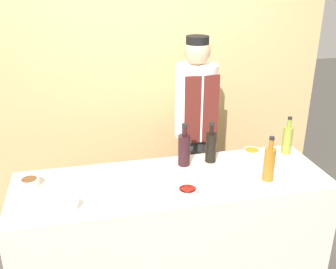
# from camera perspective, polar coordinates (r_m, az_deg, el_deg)

# --- Properties ---
(cabinet_wall) EXTENTS (3.41, 0.18, 2.40)m
(cabinet_wall) POSITION_cam_1_polar(r_m,az_deg,el_deg) (3.67, -3.66, 6.68)
(cabinet_wall) COLOR tan
(cabinet_wall) RESTS_ON ground_plane
(counter) EXTENTS (2.17, 0.71, 0.89)m
(counter) POSITION_cam_1_polar(r_m,az_deg,el_deg) (2.96, 0.63, -14.07)
(counter) COLOR beige
(counter) RESTS_ON ground_plane
(sauce_bowl_orange) EXTENTS (0.14, 0.14, 0.04)m
(sauce_bowl_orange) POSITION_cam_1_polar(r_m,az_deg,el_deg) (3.12, 12.06, -2.51)
(sauce_bowl_orange) COLOR white
(sauce_bowl_orange) RESTS_ON counter
(sauce_bowl_brown) EXTENTS (0.12, 0.12, 0.05)m
(sauce_bowl_brown) POSITION_cam_1_polar(r_m,az_deg,el_deg) (2.78, -19.45, -6.54)
(sauce_bowl_brown) COLOR white
(sauce_bowl_brown) RESTS_ON counter
(sauce_bowl_purple) EXTENTS (0.15, 0.15, 0.04)m
(sauce_bowl_purple) POSITION_cam_1_polar(r_m,az_deg,el_deg) (2.80, 11.31, -5.61)
(sauce_bowl_purple) COLOR white
(sauce_bowl_purple) RESTS_ON counter
(sauce_bowl_yellow) EXTENTS (0.13, 0.13, 0.05)m
(sauce_bowl_yellow) POSITION_cam_1_polar(r_m,az_deg,el_deg) (2.48, -14.35, -9.88)
(sauce_bowl_yellow) COLOR white
(sauce_bowl_yellow) RESTS_ON counter
(sauce_bowl_red) EXTENTS (0.14, 0.14, 0.04)m
(sauce_bowl_red) POSITION_cam_1_polar(r_m,az_deg,el_deg) (2.54, 2.85, -8.22)
(sauce_bowl_red) COLOR white
(sauce_bowl_red) RESTS_ON counter
(cutting_board) EXTENTS (0.36, 0.25, 0.02)m
(cutting_board) POSITION_cam_1_polar(r_m,az_deg,el_deg) (2.61, -5.44, -7.79)
(cutting_board) COLOR white
(cutting_board) RESTS_ON counter
(bottle_wine) EXTENTS (0.09, 0.09, 0.32)m
(bottle_wine) POSITION_cam_1_polar(r_m,az_deg,el_deg) (2.86, 2.35, -2.12)
(bottle_wine) COLOR black
(bottle_wine) RESTS_ON counter
(bottle_oil) EXTENTS (0.07, 0.07, 0.30)m
(bottle_oil) POSITION_cam_1_polar(r_m,az_deg,el_deg) (3.18, 16.93, -0.66)
(bottle_oil) COLOR olive
(bottle_oil) RESTS_ON counter
(bottle_amber) EXTENTS (0.08, 0.08, 0.32)m
(bottle_amber) POSITION_cam_1_polar(r_m,az_deg,el_deg) (2.75, 14.47, -4.06)
(bottle_amber) COLOR #9E661E
(bottle_amber) RESTS_ON counter
(bottle_soy) EXTENTS (0.08, 0.08, 0.31)m
(bottle_soy) POSITION_cam_1_polar(r_m,az_deg,el_deg) (2.93, 6.25, -1.72)
(bottle_soy) COLOR black
(bottle_soy) RESTS_ON counter
(chef_center) EXTENTS (0.35, 0.35, 1.74)m
(chef_center) POSITION_cam_1_polar(r_m,az_deg,el_deg) (3.38, 3.94, 0.74)
(chef_center) COLOR #28282D
(chef_center) RESTS_ON ground_plane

